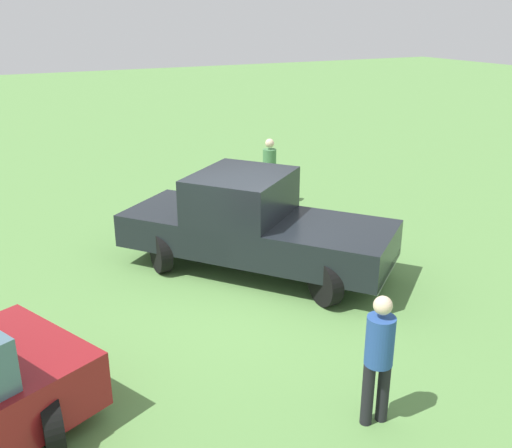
{
  "coord_description": "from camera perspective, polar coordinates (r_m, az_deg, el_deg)",
  "views": [
    {
      "loc": [
        8.08,
        -3.82,
        4.48
      ],
      "look_at": [
        -0.61,
        0.58,
        0.9
      ],
      "focal_mm": 40.77,
      "sensor_mm": 36.0,
      "label": 1
    }
  ],
  "objects": [
    {
      "name": "person_bystander",
      "position": [
        6.74,
        11.96,
        -12.36
      ],
      "size": [
        0.37,
        0.37,
        1.61
      ],
      "rotation": [
        0.0,
        0.0,
        2.99
      ],
      "color": "black",
      "rests_on": "ground_plane"
    },
    {
      "name": "person_visitor",
      "position": [
        14.04,
        1.33,
        5.49
      ],
      "size": [
        0.34,
        0.34,
        1.64
      ],
      "rotation": [
        0.0,
        0.0,
        4.77
      ],
      "color": "#7A6B51",
      "rests_on": "ground_plane"
    },
    {
      "name": "pickup_truck",
      "position": [
        10.42,
        -0.63,
        0.23
      ],
      "size": [
        4.91,
        4.46,
        1.8
      ],
      "rotation": [
        0.0,
        0.0,
        0.68
      ],
      "color": "black",
      "rests_on": "ground_plane"
    },
    {
      "name": "ground_plane",
      "position": [
        10.0,
        -1.37,
        -6.45
      ],
      "size": [
        80.0,
        80.0,
        0.0
      ],
      "primitive_type": "plane",
      "color": "#5B8C47"
    }
  ]
}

